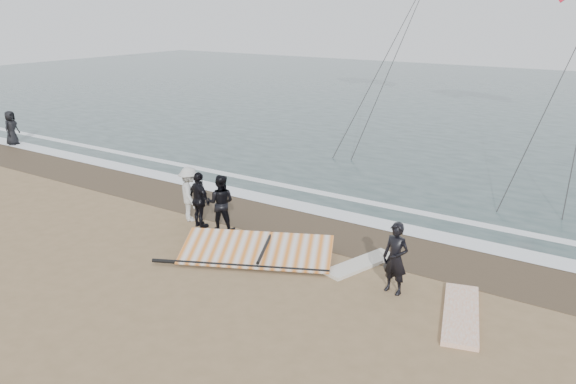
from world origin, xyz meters
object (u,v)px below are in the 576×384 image
object	(u,v)px
board_cream	(361,264)
sail_rig	(258,251)
man_main	(395,258)
board_white	(461,314)

from	to	relation	value
board_cream	sail_rig	xyz separation A→B (m)	(-2.66, -1.11, 0.15)
board_cream	sail_rig	world-z (taller)	sail_rig
man_main	sail_rig	distance (m)	4.07
board_white	sail_rig	xyz separation A→B (m)	(-5.74, 0.02, 0.14)
man_main	board_white	distance (m)	1.95
board_cream	sail_rig	bearing A→B (deg)	-139.69
board_white	board_cream	world-z (taller)	board_white
man_main	sail_rig	xyz separation A→B (m)	(-4.00, -0.20, -0.71)
board_white	board_cream	distance (m)	3.29
man_main	sail_rig	size ratio (longest dim) A/B	0.41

